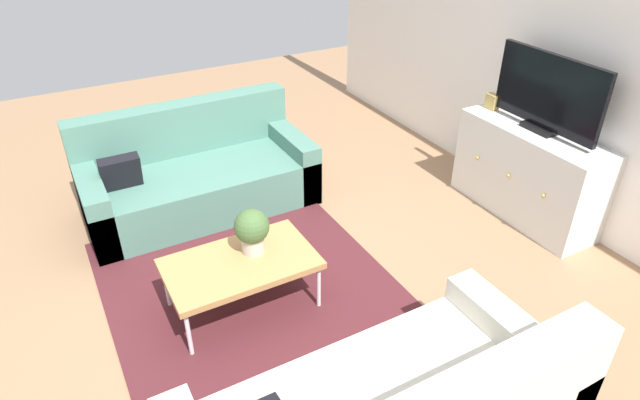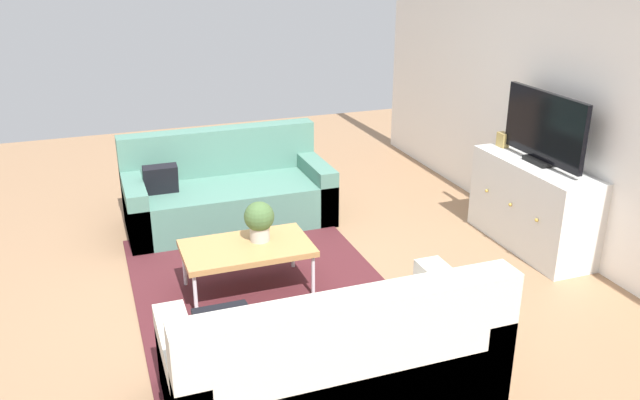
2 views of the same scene
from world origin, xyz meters
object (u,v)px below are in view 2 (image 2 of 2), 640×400
object	(u,v)px
couch_right_side	(335,363)
potted_plant	(259,219)
coffee_table	(247,249)
tv_console	(532,205)
mantel_clock	(503,140)
flat_screen_tv	(544,129)
couch_left_side	(226,193)

from	to	relation	value
couch_right_side	potted_plant	bearing A→B (deg)	-178.78
coffee_table	tv_console	distance (m)	2.53
coffee_table	tv_console	size ratio (longest dim) A/B	0.76
mantel_clock	flat_screen_tv	bearing A→B (deg)	2.22
couch_left_side	flat_screen_tv	size ratio (longest dim) A/B	1.94
potted_plant	mantel_clock	size ratio (longest dim) A/B	2.39
tv_console	mantel_clock	size ratio (longest dim) A/B	9.77
couch_left_side	couch_right_side	size ratio (longest dim) A/B	1.00
couch_left_side	coffee_table	size ratio (longest dim) A/B	1.96
mantel_clock	coffee_table	bearing A→B (deg)	-79.58
couch_right_side	tv_console	world-z (taller)	couch_right_side
potted_plant	flat_screen_tv	bearing A→B (deg)	87.43
flat_screen_tv	couch_left_side	bearing A→B (deg)	-121.85
coffee_table	mantel_clock	size ratio (longest dim) A/B	7.41
couch_left_side	mantel_clock	world-z (taller)	mantel_clock
coffee_table	potted_plant	size ratio (longest dim) A/B	3.09
couch_right_side	tv_console	bearing A→B (deg)	120.52
coffee_table	tv_console	world-z (taller)	tv_console
potted_plant	flat_screen_tv	xyz separation A→B (m)	(0.11, 2.43, 0.51)
potted_plant	tv_console	world-z (taller)	tv_console
coffee_table	potted_plant	bearing A→B (deg)	115.91
coffee_table	mantel_clock	bearing A→B (deg)	100.42
tv_console	coffee_table	bearing A→B (deg)	-91.15
couch_right_side	potted_plant	world-z (taller)	couch_right_side
mantel_clock	potted_plant	bearing A→B (deg)	-80.42
couch_right_side	flat_screen_tv	world-z (taller)	flat_screen_tv
coffee_table	flat_screen_tv	distance (m)	2.64
coffee_table	couch_left_side	bearing A→B (deg)	173.98
couch_right_side	potted_plant	size ratio (longest dim) A/B	6.07
couch_left_side	tv_console	world-z (taller)	couch_left_side
couch_right_side	potted_plant	xyz separation A→B (m)	(-1.51, -0.03, 0.29)
flat_screen_tv	mantel_clock	bearing A→B (deg)	-177.78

